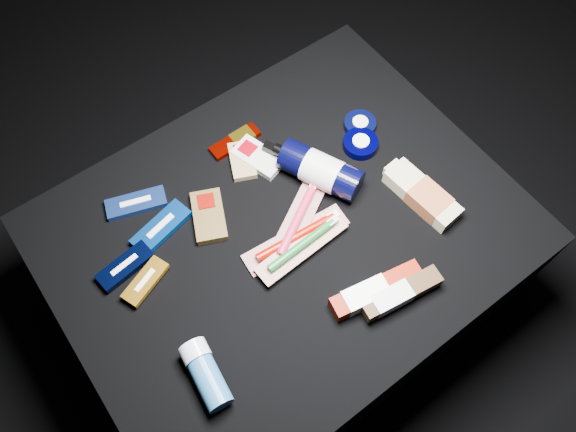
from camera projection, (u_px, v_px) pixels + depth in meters
ground at (286, 291)px, 1.57m from camera, size 3.00×3.00×0.00m
cloth_table at (286, 263)px, 1.39m from camera, size 0.98×0.78×0.40m
luna_bar_0 at (136, 203)px, 1.23m from camera, size 0.14×0.09×0.02m
luna_bar_1 at (161, 228)px, 1.20m from camera, size 0.14×0.08×0.02m
luna_bar_2 at (125, 266)px, 1.16m from camera, size 0.13×0.06×0.02m
luna_bar_3 at (145, 281)px, 1.14m from camera, size 0.11×0.08×0.01m
clif_bar_0 at (209, 214)px, 1.22m from camera, size 0.11×0.14×0.02m
clif_bar_1 at (257, 156)px, 1.29m from camera, size 0.10×0.13×0.02m
clif_bar_2 at (242, 159)px, 1.29m from camera, size 0.09×0.11×0.02m
power_bar at (238, 140)px, 1.31m from camera, size 0.12×0.04×0.02m
lotion_bottle at (320, 170)px, 1.24m from camera, size 0.14×0.24×0.08m
cream_tin_upper at (360, 125)px, 1.33m from camera, size 0.08×0.08×0.02m
cream_tin_lower at (360, 144)px, 1.30m from camera, size 0.08×0.08×0.03m
bodywash_bottle at (423, 196)px, 1.23m from camera, size 0.08×0.19×0.04m
deodorant_stick at (206, 374)px, 1.05m from camera, size 0.07×0.14×0.05m
toothbrush_pack_0 at (297, 238)px, 1.19m from camera, size 0.25×0.08×0.03m
toothbrush_pack_1 at (298, 218)px, 1.21m from camera, size 0.23×0.16×0.03m
toothbrush_pack_2 at (303, 245)px, 1.17m from camera, size 0.22×0.06×0.02m
toothpaste_carton_red at (373, 292)px, 1.13m from camera, size 0.20×0.08×0.04m
toothpaste_carton_green at (398, 295)px, 1.12m from camera, size 0.18×0.06×0.03m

